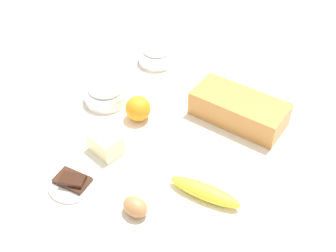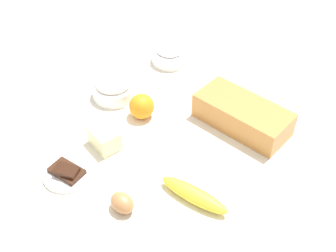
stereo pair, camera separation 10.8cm
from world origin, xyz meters
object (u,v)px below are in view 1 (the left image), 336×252
flour_bowl (106,92)px  egg_near_butter (135,207)px  orange_fruit (139,108)px  butter_block (106,143)px  sugar_bowl (157,55)px  chocolate_plate (73,182)px  loaf_pan (239,109)px  banana (205,192)px

flour_bowl → egg_near_butter: flour_bowl is taller
flour_bowl → orange_fruit: (0.14, 0.01, 0.01)m
orange_fruit → butter_block: orange_fruit is taller
sugar_bowl → chocolate_plate: (0.22, -0.56, -0.02)m
egg_near_butter → butter_block: bearing=155.5°
loaf_pan → flour_bowl: 0.42m
flour_bowl → orange_fruit: bearing=4.1°
loaf_pan → sugar_bowl: loaf_pan is taller
loaf_pan → sugar_bowl: 0.40m
banana → butter_block: 0.31m
flour_bowl → banana: (0.47, -0.10, -0.01)m
egg_near_butter → loaf_pan: bearing=91.4°
flour_bowl → banana: flour_bowl is taller
flour_bowl → sugar_bowl: 0.27m
orange_fruit → butter_block: 0.17m
loaf_pan → orange_fruit: loaf_pan is taller
sugar_bowl → egg_near_butter: size_ratio=1.92×
loaf_pan → banana: loaf_pan is taller
loaf_pan → egg_near_butter: (0.01, -0.45, -0.02)m
banana → sugar_bowl: bearing=143.8°
sugar_bowl → orange_fruit: orange_fruit is taller
loaf_pan → egg_near_butter: bearing=-95.4°
banana → egg_near_butter: (-0.10, -0.15, 0.00)m
flour_bowl → sugar_bowl: bearing=96.0°
flour_bowl → banana: 0.48m
flour_bowl → butter_block: flour_bowl is taller
sugar_bowl → butter_block: bearing=-65.2°
banana → orange_fruit: 0.35m
loaf_pan → butter_block: 0.41m
loaf_pan → banana: 0.32m
chocolate_plate → flour_bowl: bearing=123.2°
sugar_bowl → chocolate_plate: sugar_bowl is taller
sugar_bowl → loaf_pan: bearing=-9.3°
flour_bowl → butter_block: (0.17, -0.15, -0.00)m
sugar_bowl → egg_near_butter: sugar_bowl is taller
egg_near_butter → chocolate_plate: size_ratio=0.51×
butter_block → flour_bowl: bearing=137.3°
flour_bowl → loaf_pan: bearing=28.9°
egg_near_butter → chocolate_plate: egg_near_butter is taller
sugar_bowl → orange_fruit: 0.31m
egg_near_butter → chocolate_plate: (-0.18, -0.04, -0.01)m
orange_fruit → egg_near_butter: orange_fruit is taller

